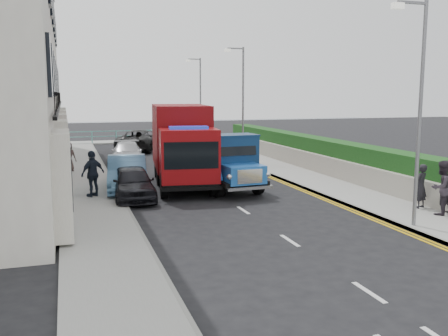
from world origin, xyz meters
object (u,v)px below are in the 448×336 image
at_px(lamp_mid, 241,97).
at_px(pedestrian_east_near, 421,186).
at_px(lamp_near, 417,102).
at_px(parked_car_front, 133,183).
at_px(lamp_far, 199,96).
at_px(red_lorry, 182,143).
at_px(bedford_lorry, 230,166).

relative_size(lamp_mid, pedestrian_east_near, 4.35).
height_order(lamp_near, lamp_mid, same).
xyz_separation_m(lamp_near, pedestrian_east_near, (1.92, 1.95, -3.07)).
height_order(lamp_near, parked_car_front, lamp_near).
bearing_deg(parked_car_front, pedestrian_east_near, -26.54).
relative_size(lamp_mid, lamp_far, 1.00).
distance_m(lamp_near, red_lorry, 11.15).
height_order(lamp_mid, parked_car_front, lamp_mid).
bearing_deg(pedestrian_east_near, lamp_far, -107.49).
bearing_deg(lamp_far, red_lorry, -107.53).
bearing_deg(lamp_mid, lamp_near, -90.00).
distance_m(lamp_far, red_lorry, 17.24).
relative_size(lamp_mid, bedford_lorry, 1.30).
distance_m(lamp_near, bedford_lorry, 8.71).
height_order(lamp_far, red_lorry, lamp_far).
relative_size(lamp_near, bedford_lorry, 1.30).
relative_size(parked_car_front, pedestrian_east_near, 2.47).
relative_size(lamp_far, red_lorry, 0.96).
height_order(lamp_mid, bedford_lorry, lamp_mid).
distance_m(bedford_lorry, parked_car_front, 4.26).
bearing_deg(pedestrian_east_near, bedford_lorry, -67.10).
relative_size(bedford_lorry, red_lorry, 0.74).
height_order(red_lorry, parked_car_front, red_lorry).
relative_size(lamp_far, parked_car_front, 1.77).
bearing_deg(lamp_near, lamp_far, 90.00).
bearing_deg(parked_car_front, lamp_far, 69.36).
distance_m(bedford_lorry, red_lorry, 2.89).
bearing_deg(pedestrian_east_near, parked_car_front, -50.41).
xyz_separation_m(parked_car_front, pedestrian_east_near, (9.70, -5.23, 0.25)).
height_order(lamp_far, parked_car_front, lamp_far).
height_order(lamp_far, pedestrian_east_near, lamp_far).
distance_m(lamp_far, pedestrian_east_near, 24.32).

